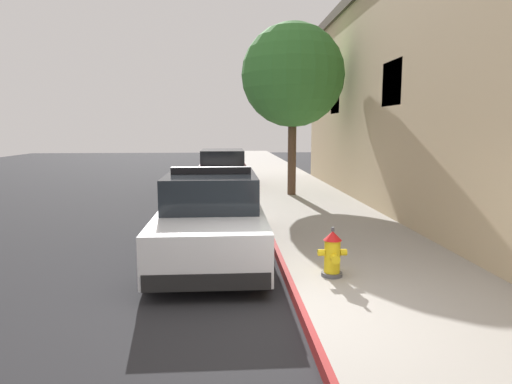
{
  "coord_description": "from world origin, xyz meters",
  "views": [
    {
      "loc": [
        -0.98,
        -5.19,
        2.39
      ],
      "look_at": [
        -0.32,
        4.59,
        1.0
      ],
      "focal_mm": 31.48,
      "sensor_mm": 36.0,
      "label": 1
    }
  ],
  "objects_px": {
    "police_cruiser": "(212,217)",
    "fire_hydrant": "(332,254)",
    "parked_car_silver_ahead": "(223,171)",
    "street_tree": "(293,76)"
  },
  "relations": [
    {
      "from": "police_cruiser",
      "to": "fire_hydrant",
      "type": "xyz_separation_m",
      "value": [
        1.87,
        -1.84,
        -0.23
      ]
    },
    {
      "from": "parked_car_silver_ahead",
      "to": "fire_hydrant",
      "type": "height_order",
      "value": "parked_car_silver_ahead"
    },
    {
      "from": "police_cruiser",
      "to": "fire_hydrant",
      "type": "height_order",
      "value": "police_cruiser"
    },
    {
      "from": "parked_car_silver_ahead",
      "to": "street_tree",
      "type": "xyz_separation_m",
      "value": [
        2.36,
        -2.7,
        3.37
      ]
    },
    {
      "from": "police_cruiser",
      "to": "fire_hydrant",
      "type": "distance_m",
      "value": 2.63
    },
    {
      "from": "fire_hydrant",
      "to": "street_tree",
      "type": "relative_size",
      "value": 0.13
    },
    {
      "from": "fire_hydrant",
      "to": "police_cruiser",
      "type": "bearing_deg",
      "value": 135.47
    },
    {
      "from": "fire_hydrant",
      "to": "street_tree",
      "type": "xyz_separation_m",
      "value": [
        0.63,
        8.54,
        3.6
      ]
    },
    {
      "from": "street_tree",
      "to": "fire_hydrant",
      "type": "bearing_deg",
      "value": -94.24
    },
    {
      "from": "parked_car_silver_ahead",
      "to": "street_tree",
      "type": "bearing_deg",
      "value": -48.89
    }
  ]
}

